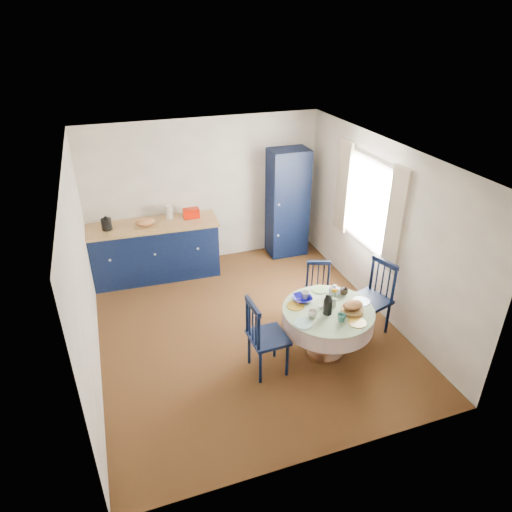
{
  "coord_description": "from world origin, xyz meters",
  "views": [
    {
      "loc": [
        -1.58,
        -4.95,
        3.97
      ],
      "look_at": [
        0.2,
        0.2,
        1.03
      ],
      "focal_mm": 32.0,
      "sensor_mm": 36.0,
      "label": 1
    }
  ],
  "objects": [
    {
      "name": "window",
      "position": [
        1.95,
        0.3,
        1.52
      ],
      "size": [
        0.1,
        1.74,
        1.45
      ],
      "color": "white",
      "rests_on": "wall_right"
    },
    {
      "name": "mug_d",
      "position": [
        0.63,
        -0.51,
        0.74
      ],
      "size": [
        0.11,
        0.11,
        0.1
      ],
      "primitive_type": "imported",
      "color": "silver",
      "rests_on": "dining_table"
    },
    {
      "name": "cobalt_bowl",
      "position": [
        0.57,
        -0.54,
        0.72
      ],
      "size": [
        0.25,
        0.25,
        0.06
      ],
      "primitive_type": "imported",
      "color": "#0E0C7A",
      "rests_on": "dining_table"
    },
    {
      "name": "dining_table",
      "position": [
        0.81,
        -0.83,
        0.57
      ],
      "size": [
        1.16,
        1.15,
        0.97
      ],
      "color": "#532F17",
      "rests_on": "floor"
    },
    {
      "name": "wall_back",
      "position": [
        0.0,
        2.25,
        1.25
      ],
      "size": [
        4.0,
        0.02,
        2.5
      ],
      "primitive_type": "cube",
      "color": "white",
      "rests_on": "floor"
    },
    {
      "name": "mug_b",
      "position": [
        0.83,
        -1.09,
        0.74
      ],
      "size": [
        0.1,
        0.1,
        0.09
      ],
      "primitive_type": "imported",
      "color": "#2A665D",
      "rests_on": "dining_table"
    },
    {
      "name": "chair_far",
      "position": [
        1.07,
        -0.02,
        0.43
      ],
      "size": [
        0.48,
        0.47,
        0.84
      ],
      "rotation": [
        0.0,
        0.0,
        -0.36
      ],
      "color": "black",
      "rests_on": "floor"
    },
    {
      "name": "mug_a",
      "position": [
        0.55,
        -0.9,
        0.73
      ],
      "size": [
        0.11,
        0.11,
        0.09
      ],
      "primitive_type": "imported",
      "color": "silver",
      "rests_on": "dining_table"
    },
    {
      "name": "mug_c",
      "position": [
        1.14,
        -0.59,
        0.73
      ],
      "size": [
        0.11,
        0.11,
        0.09
      ],
      "primitive_type": "imported",
      "color": "black",
      "rests_on": "dining_table"
    },
    {
      "name": "pantry_cabinet",
      "position": [
        1.42,
        2.0,
        0.96
      ],
      "size": [
        0.68,
        0.5,
        1.93
      ],
      "rotation": [
        0.0,
        0.0,
        -0.02
      ],
      "color": "black",
      "rests_on": "floor"
    },
    {
      "name": "chair_right",
      "position": [
        1.62,
        -0.57,
        0.53
      ],
      "size": [
        0.56,
        0.58,
        1.05
      ],
      "rotation": [
        0.0,
        0.0,
        -1.28
      ],
      "color": "black",
      "rests_on": "floor"
    },
    {
      "name": "wall_right",
      "position": [
        2.0,
        0.0,
        1.25
      ],
      "size": [
        0.02,
        4.5,
        2.5
      ],
      "primitive_type": "cube",
      "color": "white",
      "rests_on": "floor"
    },
    {
      "name": "kitchen_counter",
      "position": [
        -1.0,
        1.9,
        0.49
      ],
      "size": [
        2.17,
        0.76,
        1.19
      ],
      "rotation": [
        0.0,
        0.0,
        -0.05
      ],
      "color": "black",
      "rests_on": "floor"
    },
    {
      "name": "floor",
      "position": [
        0.0,
        0.0,
        0.0
      ],
      "size": [
        4.5,
        4.5,
        0.0
      ],
      "primitive_type": "plane",
      "color": "black",
      "rests_on": "ground"
    },
    {
      "name": "wall_left",
      "position": [
        -2.0,
        0.0,
        1.25
      ],
      "size": [
        0.02,
        4.5,
        2.5
      ],
      "primitive_type": "cube",
      "color": "white",
      "rests_on": "floor"
    },
    {
      "name": "chair_left",
      "position": [
        -0.06,
        -0.87,
        0.52
      ],
      "size": [
        0.46,
        0.48,
        1.03
      ],
      "rotation": [
        0.0,
        0.0,
        1.62
      ],
      "color": "black",
      "rests_on": "floor"
    },
    {
      "name": "ceiling",
      "position": [
        0.0,
        0.0,
        2.5
      ],
      "size": [
        4.5,
        4.5,
        0.0
      ],
      "primitive_type": "plane",
      "rotation": [
        3.14,
        0.0,
        0.0
      ],
      "color": "white",
      "rests_on": "wall_back"
    }
  ]
}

